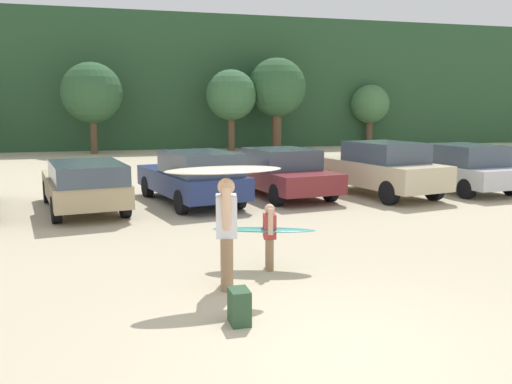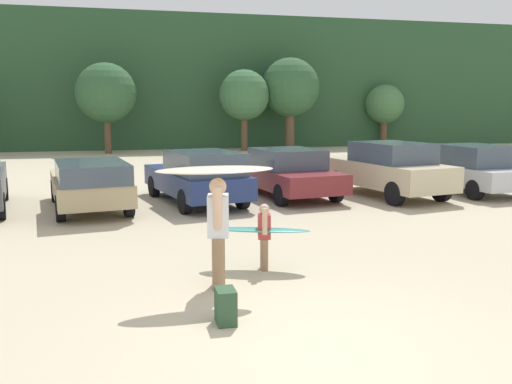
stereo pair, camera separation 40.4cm
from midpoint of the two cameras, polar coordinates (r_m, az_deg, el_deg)
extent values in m
plane|color=#C1B293|center=(6.46, 9.42, -15.98)|extent=(120.00, 120.00, 0.00)
cube|color=#284C2D|center=(41.47, -10.31, 11.02)|extent=(108.00, 12.00, 8.65)
cylinder|color=brown|center=(33.13, -15.01, 5.70)|extent=(0.39, 0.39, 2.04)
sphere|color=#2D5633|center=(33.09, -15.18, 10.03)|extent=(3.49, 3.49, 3.49)
cylinder|color=brown|center=(34.07, -0.90, 6.15)|extent=(0.41, 0.41, 2.12)
sphere|color=#38663D|center=(34.04, -0.91, 10.17)|extent=(3.12, 3.12, 3.12)
cylinder|color=brown|center=(35.13, 3.89, 6.42)|extent=(0.62, 0.62, 2.37)
sphere|color=#2D5633|center=(35.12, 3.94, 10.93)|extent=(3.72, 3.72, 3.72)
cylinder|color=brown|center=(39.06, 13.57, 6.02)|extent=(0.47, 0.47, 1.79)
sphere|color=#427042|center=(39.02, 13.68, 8.99)|extent=(2.67, 2.67, 2.67)
cylinder|color=black|center=(17.44, -24.43, 0.29)|extent=(0.33, 0.69, 0.66)
cylinder|color=black|center=(14.45, -24.61, -1.36)|extent=(0.33, 0.69, 0.66)
cube|color=tan|center=(15.16, -16.47, 0.55)|extent=(2.48, 4.79, 0.55)
cube|color=#3F4C5B|center=(14.12, -16.13, 2.09)|extent=(2.04, 2.90, 0.48)
cylinder|color=black|center=(16.63, -19.73, 0.14)|extent=(0.32, 0.67, 0.64)
cylinder|color=black|center=(16.77, -14.24, 0.46)|extent=(0.32, 0.67, 0.64)
cylinder|color=black|center=(13.66, -19.10, -1.64)|extent=(0.32, 0.67, 0.64)
cylinder|color=black|center=(13.83, -12.44, -1.23)|extent=(0.32, 0.67, 0.64)
cube|color=navy|center=(15.56, -5.70, 1.16)|extent=(2.71, 4.85, 0.59)
cube|color=#3F4C5B|center=(14.74, -4.67, 3.09)|extent=(2.10, 2.65, 0.60)
cylinder|color=black|center=(16.78, -10.02, 0.61)|extent=(0.35, 0.67, 0.64)
cylinder|color=black|center=(17.27, -4.88, 0.95)|extent=(0.35, 0.67, 0.64)
cylinder|color=black|center=(13.93, -6.66, -1.01)|extent=(0.35, 0.67, 0.64)
cylinder|color=black|center=(14.52, -0.66, -0.54)|extent=(0.35, 0.67, 0.64)
cube|color=maroon|center=(16.60, 3.97, 1.58)|extent=(2.54, 4.71, 0.57)
cube|color=#3F4C5B|center=(16.52, 4.01, 3.55)|extent=(2.04, 2.33, 0.58)
cylinder|color=black|center=(17.65, -0.64, 1.11)|extent=(0.31, 0.64, 0.62)
cylinder|color=black|center=(18.33, 4.40, 1.37)|extent=(0.31, 0.64, 0.62)
cylinder|color=black|center=(14.95, 3.43, -0.33)|extent=(0.31, 0.64, 0.62)
cylinder|color=black|center=(15.75, 9.12, 0.05)|extent=(0.31, 0.64, 0.62)
cube|color=beige|center=(17.08, 14.33, 1.91)|extent=(2.66, 4.59, 0.72)
cube|color=#3F4C5B|center=(16.87, 14.80, 4.06)|extent=(2.10, 2.48, 0.60)
cylinder|color=black|center=(17.77, 9.30, 1.16)|extent=(0.35, 0.71, 0.68)
cylinder|color=black|center=(18.75, 13.58, 1.42)|extent=(0.35, 0.71, 0.68)
cylinder|color=black|center=(15.51, 15.13, -0.16)|extent=(0.35, 0.71, 0.68)
cylinder|color=black|center=(16.62, 19.60, 0.22)|extent=(0.35, 0.71, 0.68)
cube|color=silver|center=(18.87, 21.75, 1.86)|extent=(2.36, 4.66, 0.59)
cube|color=#3F4C5B|center=(18.48, 22.73, 3.58)|extent=(1.98, 2.31, 0.64)
cylinder|color=black|center=(19.52, 16.94, 1.46)|extent=(0.28, 0.62, 0.60)
cylinder|color=black|center=(20.58, 20.89, 1.62)|extent=(0.28, 0.62, 0.60)
cylinder|color=black|center=(17.23, 22.68, 0.20)|extent=(0.28, 0.62, 0.60)
cylinder|color=#8C6B4C|center=(8.10, -2.55, -7.62)|extent=(0.19, 0.19, 0.80)
cylinder|color=#8C6B4C|center=(8.38, -2.54, -7.06)|extent=(0.19, 0.19, 0.80)
cube|color=silver|center=(8.07, -2.58, -2.49)|extent=(0.38, 0.46, 0.62)
sphere|color=#D8AD8C|center=(8.00, -2.60, 0.58)|extent=(0.26, 0.26, 0.26)
cylinder|color=#D8AD8C|center=(7.82, -2.60, -1.65)|extent=(0.18, 0.28, 0.66)
cylinder|color=#D8AD8C|center=(8.26, -2.57, -1.08)|extent=(0.20, 0.37, 0.66)
cylinder|color=#8C6B4C|center=(9.09, 2.18, -6.66)|extent=(0.13, 0.13, 0.54)
cylinder|color=#8C6B4C|center=(9.27, 2.09, -6.34)|extent=(0.13, 0.13, 0.54)
cube|color=#B23838|center=(9.06, 2.15, -3.61)|extent=(0.26, 0.31, 0.41)
sphere|color=#D8AD8C|center=(9.01, 2.16, -1.80)|extent=(0.17, 0.17, 0.17)
cylinder|color=#D8AD8C|center=(8.90, 2.22, -3.14)|extent=(0.11, 0.14, 0.44)
cylinder|color=#D8AD8C|center=(9.19, 2.09, -2.75)|extent=(0.12, 0.20, 0.44)
ellipsoid|color=beige|center=(7.86, -2.83, 2.34)|extent=(1.76, 0.54, 0.12)
ellipsoid|color=teal|center=(9.14, 1.54, -4.01)|extent=(1.82, 1.06, 0.12)
cube|color=#2D4C33|center=(6.97, -1.52, -11.94)|extent=(0.24, 0.34, 0.45)
camera|label=1|loc=(0.20, -89.00, 0.16)|focal=37.99mm
camera|label=2|loc=(0.20, 91.00, -0.16)|focal=37.99mm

